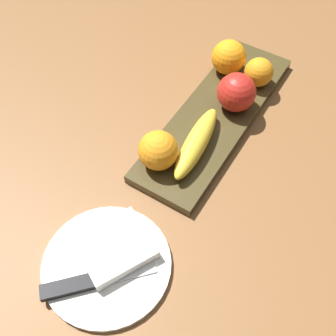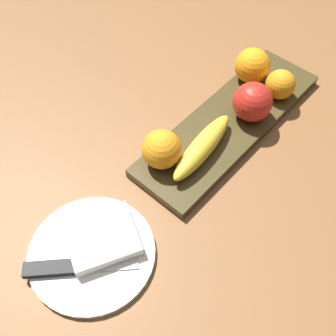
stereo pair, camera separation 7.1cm
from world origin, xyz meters
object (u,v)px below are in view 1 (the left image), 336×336
apple (236,92)px  dinner_plate (107,265)px  orange_near_banana (259,72)px  orange_center (160,151)px  folded_napkin (115,247)px  knife (80,284)px  fruit_tray (216,116)px  banana (196,142)px  orange_near_apple (229,57)px

apple → dinner_plate: apple is taller
orange_near_banana → orange_center: orange_center is taller
folded_napkin → knife: size_ratio=0.76×
fruit_tray → dinner_plate: bearing=180.0°
banana → knife: banana is taller
dinner_plate → knife: (-0.05, 0.01, 0.01)m
orange_near_apple → dinner_plate: bearing=-175.4°
fruit_tray → orange_near_banana: size_ratio=7.50×
apple → folded_napkin: apple is taller
dinner_plate → banana: bearing=-2.3°
orange_center → knife: orange_center is taller
orange_near_apple → knife: (-0.54, -0.03, -0.04)m
orange_near_apple → knife: orange_near_apple is taller
banana → orange_near_apple: (0.23, 0.05, 0.02)m
dinner_plate → folded_napkin: (0.03, 0.00, 0.02)m
banana → orange_center: size_ratio=2.49×
orange_near_apple → dinner_plate: orange_near_apple is taller
orange_near_banana → folded_napkin: 0.47m
orange_near_apple → dinner_plate: (-0.49, -0.04, -0.05)m
orange_center → knife: (-0.26, -0.02, -0.04)m
apple → knife: bearing=175.7°
orange_near_apple → knife: bearing=-177.2°
fruit_tray → folded_napkin: 0.35m
apple → banana: (-0.14, 0.01, -0.02)m
orange_near_apple → dinner_plate: 0.50m
banana → orange_near_apple: bearing=5.6°
fruit_tray → banana: banana is taller
banana → orange_center: bearing=141.4°
fruit_tray → orange_near_apple: size_ratio=6.17×
orange_near_apple → banana: bearing=-167.5°
orange_near_apple → orange_center: bearing=-177.8°
apple → dinner_plate: 0.41m
dinner_plate → folded_napkin: bearing=0.0°
banana → folded_napkin: size_ratio=1.63×
folded_napkin → knife: bearing=170.7°
fruit_tray → orange_center: (-0.17, 0.03, 0.05)m
banana → orange_near_banana: (0.22, -0.02, 0.01)m
dinner_plate → knife: bearing=166.1°
orange_near_banana → knife: (-0.54, 0.04, -0.03)m
apple → orange_near_banana: (0.09, -0.01, -0.01)m
orange_near_apple → knife: size_ratio=0.50×
fruit_tray → knife: size_ratio=3.12×
banana → knife: bearing=169.0°
apple → orange_center: apple is taller
apple → knife: apple is taller
fruit_tray → folded_napkin: bearing=180.0°
dinner_plate → knife: knife is taller
orange_center → knife: 0.26m
fruit_tray → orange_center: bearing=170.3°
orange_center → knife: size_ratio=0.50×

